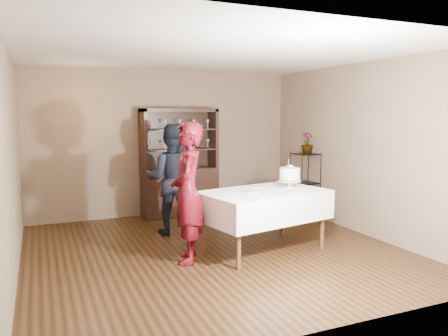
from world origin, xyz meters
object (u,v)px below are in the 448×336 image
(china_hutch, at_px, (179,180))
(cake, at_px, (290,175))
(plant_etagere, at_px, (305,182))
(woman, at_px, (188,193))
(cake_table, at_px, (264,205))
(potted_plant, at_px, (307,143))
(man, at_px, (172,179))

(china_hutch, relative_size, cake, 4.46)
(plant_etagere, bearing_deg, woman, -151.83)
(plant_etagere, bearing_deg, cake_table, -138.25)
(china_hutch, height_order, cake_table, china_hutch)
(china_hutch, relative_size, woman, 1.11)
(cake_table, xyz_separation_m, woman, (-1.10, -0.00, 0.25))
(cake, relative_size, potted_plant, 1.19)
(china_hutch, height_order, plant_etagere, china_hutch)
(cake_table, xyz_separation_m, man, (-0.91, 1.38, 0.23))
(man, bearing_deg, plant_etagere, -153.07)
(cake, distance_m, potted_plant, 1.84)
(china_hutch, height_order, cake, china_hutch)
(man, height_order, potted_plant, man)
(cake, bearing_deg, plant_etagere, 49.31)
(china_hutch, bearing_deg, potted_plant, -26.89)
(man, relative_size, potted_plant, 4.64)
(cake, xyz_separation_m, potted_plant, (1.20, 1.35, 0.35))
(plant_etagere, height_order, cake_table, plant_etagere)
(plant_etagere, height_order, man, man)
(china_hutch, distance_m, man, 1.26)
(china_hutch, xyz_separation_m, man, (-0.48, -1.15, 0.21))
(plant_etagere, bearing_deg, potted_plant, -32.21)
(china_hutch, relative_size, potted_plant, 5.28)
(cake_table, distance_m, potted_plant, 2.34)
(china_hutch, bearing_deg, cake, -69.53)
(woman, height_order, cake, woman)
(china_hutch, bearing_deg, plant_etagere, -26.83)
(plant_etagere, bearing_deg, man, -177.79)
(plant_etagere, xyz_separation_m, potted_plant, (0.02, -0.02, 0.73))
(potted_plant, bearing_deg, plant_etagere, 147.79)
(woman, bearing_deg, cake_table, 110.08)
(plant_etagere, height_order, potted_plant, potted_plant)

